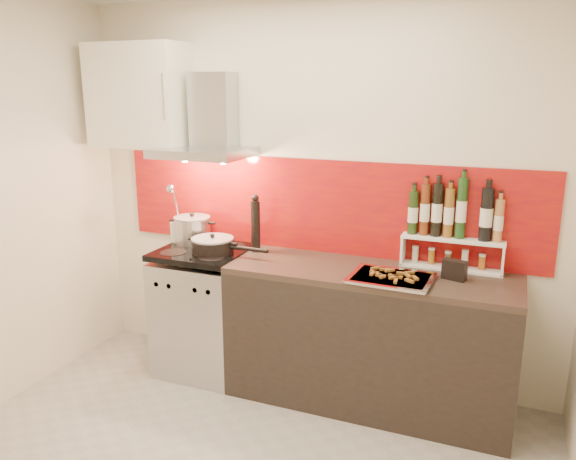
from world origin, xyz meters
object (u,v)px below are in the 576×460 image
at_px(stock_pot, 192,229).
at_px(baking_tray, 391,278).
at_px(range_stove, 206,311).
at_px(saute_pan, 214,245).
at_px(counter, 369,337).
at_px(pepper_mill, 256,224).

xyz_separation_m(stock_pot, baking_tray, (1.51, -0.26, -0.09)).
distance_m(range_stove, saute_pan, 0.53).
height_order(counter, saute_pan, saute_pan).
bearing_deg(stock_pot, baking_tray, -9.59).
xyz_separation_m(range_stove, saute_pan, (0.11, -0.04, 0.52)).
relative_size(counter, saute_pan, 3.20).
bearing_deg(pepper_mill, range_stove, -160.62).
bearing_deg(counter, range_stove, -179.77).
bearing_deg(stock_pot, saute_pan, -32.32).
xyz_separation_m(stock_pot, saute_pan, (0.27, -0.17, -0.04)).
relative_size(range_stove, counter, 0.51).
bearing_deg(counter, baking_tray, -40.58).
bearing_deg(baking_tray, stock_pot, 170.41).
bearing_deg(range_stove, counter, 0.23).
bearing_deg(baking_tray, saute_pan, 176.05).
height_order(stock_pot, saute_pan, stock_pot).
distance_m(stock_pot, saute_pan, 0.32).
bearing_deg(pepper_mill, baking_tray, -13.95).
height_order(saute_pan, baking_tray, saute_pan).
xyz_separation_m(range_stove, stock_pot, (-0.16, 0.13, 0.57)).
distance_m(counter, saute_pan, 1.21).
relative_size(stock_pot, saute_pan, 0.47).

